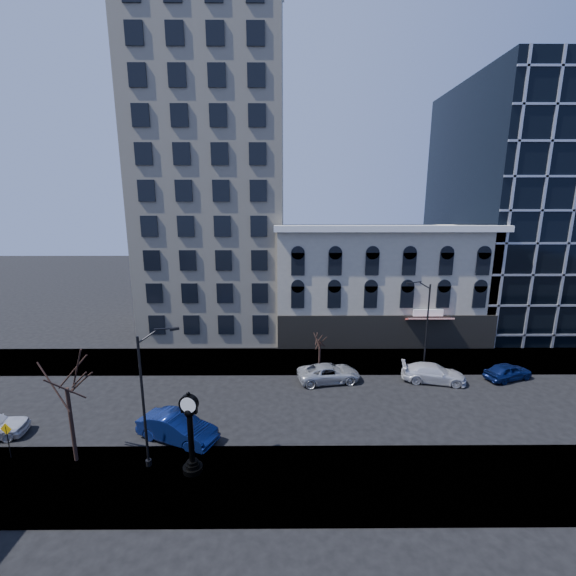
{
  "coord_description": "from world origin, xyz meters",
  "views": [
    {
      "loc": [
        1.81,
        -25.83,
        14.76
      ],
      "look_at": [
        2.0,
        4.0,
        8.0
      ],
      "focal_mm": 24.0,
      "sensor_mm": 36.0,
      "label": 1
    }
  ],
  "objects_px": {
    "street_clock": "(191,436)",
    "street_lamp_near": "(152,362)",
    "warning_sign": "(7,434)",
    "car_near_b": "(177,428)"
  },
  "relations": [
    {
      "from": "street_clock",
      "to": "warning_sign",
      "type": "bearing_deg",
      "value": -176.21
    },
    {
      "from": "car_near_b",
      "to": "warning_sign",
      "type": "bearing_deg",
      "value": 124.39
    },
    {
      "from": "street_clock",
      "to": "street_lamp_near",
      "type": "xyz_separation_m",
      "value": [
        -2.06,
        0.73,
        4.0
      ]
    },
    {
      "from": "street_clock",
      "to": "street_lamp_near",
      "type": "relative_size",
      "value": 0.59
    },
    {
      "from": "street_lamp_near",
      "to": "warning_sign",
      "type": "xyz_separation_m",
      "value": [
        -8.85,
        0.49,
        -4.64
      ]
    },
    {
      "from": "street_clock",
      "to": "warning_sign",
      "type": "xyz_separation_m",
      "value": [
        -10.91,
        1.22,
        -0.64
      ]
    },
    {
      "from": "warning_sign",
      "to": "car_near_b",
      "type": "relative_size",
      "value": 0.43
    },
    {
      "from": "street_lamp_near",
      "to": "street_clock",
      "type": "bearing_deg",
      "value": -44.22
    },
    {
      "from": "street_clock",
      "to": "warning_sign",
      "type": "height_order",
      "value": "street_clock"
    },
    {
      "from": "street_lamp_near",
      "to": "warning_sign",
      "type": "relative_size",
      "value": 3.68
    }
  ]
}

